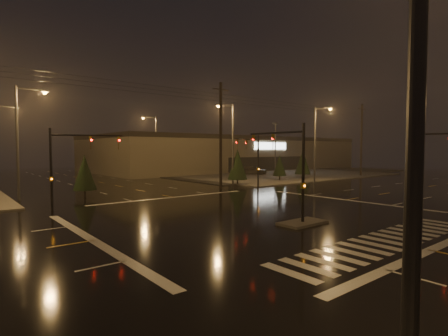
{
  "coord_description": "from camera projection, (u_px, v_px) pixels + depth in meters",
  "views": [
    {
      "loc": [
        -16.58,
        -17.1,
        4.43
      ],
      "look_at": [
        0.51,
        4.11,
        3.0
      ],
      "focal_mm": 28.0,
      "sensor_mm": 36.0,
      "label": 1
    }
  ],
  "objects": [
    {
      "name": "sidewalk_ne",
      "position": [
        259.0,
        173.0,
        66.04
      ],
      "size": [
        36.0,
        36.0,
        0.12
      ],
      "primitive_type": "cube",
      "color": "#4D4A44",
      "rests_on": "ground"
    },
    {
      "name": "crosswalk",
      "position": [
        385.0,
        241.0,
        16.92
      ],
      "size": [
        15.0,
        2.6,
        0.01
      ],
      "primitive_type": "cube",
      "color": "beige",
      "rests_on": "ground"
    },
    {
      "name": "signal_mast_nw",
      "position": [
        67.0,
        158.0,
        25.65
      ],
      "size": [
        4.84,
        1.86,
        6.0
      ],
      "color": "black",
      "rests_on": "ground"
    },
    {
      "name": "conifer_3",
      "position": [
        85.0,
        172.0,
        32.3
      ],
      "size": [
        2.09,
        2.09,
        3.97
      ],
      "color": "black",
      "rests_on": "ground"
    },
    {
      "name": "conifer_0",
      "position": [
        238.0,
        164.0,
        43.86
      ],
      "size": [
        2.46,
        2.46,
        4.54
      ],
      "color": "black",
      "rests_on": "ground"
    },
    {
      "name": "conifer_2",
      "position": [
        303.0,
        162.0,
        53.3
      ],
      "size": [
        2.39,
        2.39,
        4.43
      ],
      "color": "black",
      "rests_on": "ground"
    },
    {
      "name": "ground",
      "position": [
        256.0,
        214.0,
        23.92
      ],
      "size": [
        140.0,
        140.0,
        0.0
      ],
      "primitive_type": "plane",
      "color": "black",
      "rests_on": "ground"
    },
    {
      "name": "median_island",
      "position": [
        303.0,
        223.0,
        20.81
      ],
      "size": [
        3.0,
        1.6,
        0.15
      ],
      "primitive_type": "cube",
      "color": "#4D4A44",
      "rests_on": "ground"
    },
    {
      "name": "parking_lot",
      "position": [
        285.0,
        172.0,
        67.62
      ],
      "size": [
        50.0,
        24.0,
        0.08
      ],
      "primitive_type": "cube",
      "color": "black",
      "rests_on": "ground"
    },
    {
      "name": "stop_bar_near",
      "position": [
        430.0,
        250.0,
        15.37
      ],
      "size": [
        16.0,
        0.5,
        0.01
      ],
      "primitive_type": "cube",
      "color": "beige",
      "rests_on": "ground"
    },
    {
      "name": "retail_building",
      "position": [
        226.0,
        152.0,
        81.41
      ],
      "size": [
        60.2,
        28.3,
        7.2
      ],
      "color": "#685F4A",
      "rests_on": "ground"
    },
    {
      "name": "streetlight_3",
      "position": [
        231.0,
        139.0,
        43.07
      ],
      "size": [
        2.77,
        0.32,
        10.0
      ],
      "color": "#38383A",
      "rests_on": "ground"
    },
    {
      "name": "streetlight_4",
      "position": [
        154.0,
        142.0,
        58.62
      ],
      "size": [
        2.77,
        0.32,
        10.0
      ],
      "color": "#38383A",
      "rests_on": "ground"
    },
    {
      "name": "stop_bar_far",
      "position": [
        173.0,
        197.0,
        32.47
      ],
      "size": [
        16.0,
        0.5,
        0.01
      ],
      "primitive_type": "cube",
      "color": "beige",
      "rests_on": "ground"
    },
    {
      "name": "streetlight_6",
      "position": [
        317.0,
        139.0,
        46.1
      ],
      "size": [
        0.32,
        2.77,
        10.0
      ],
      "color": "#38383A",
      "rests_on": "ground"
    },
    {
      "name": "utility_pole_2",
      "position": [
        361.0,
        140.0,
        58.3
      ],
      "size": [
        2.2,
        0.32,
        12.0
      ],
      "color": "black",
      "rests_on": "ground"
    },
    {
      "name": "conifer_1",
      "position": [
        280.0,
        165.0,
        50.08
      ],
      "size": [
        1.93,
        1.93,
        3.72
      ],
      "color": "black",
      "rests_on": "ground"
    },
    {
      "name": "utility_pole_1",
      "position": [
        221.0,
        135.0,
        39.5
      ],
      "size": [
        2.2,
        0.32,
        12.0
      ],
      "color": "black",
      "rests_on": "ground"
    },
    {
      "name": "signal_mast_median",
      "position": [
        291.0,
        161.0,
        21.34
      ],
      "size": [
        0.25,
        4.59,
        6.0
      ],
      "color": "black",
      "rests_on": "ground"
    },
    {
      "name": "car_parked",
      "position": [
        252.0,
        170.0,
        61.19
      ],
      "size": [
        4.75,
        5.21,
        1.72
      ],
      "primitive_type": "imported",
      "rotation": [
        0.0,
        0.0,
        0.68
      ],
      "color": "black",
      "rests_on": "ground"
    },
    {
      "name": "streetlight_0",
      "position": [
        427.0,
        53.0,
        4.95
      ],
      "size": [
        2.77,
        0.32,
        10.0
      ],
      "color": "#38383A",
      "rests_on": "ground"
    },
    {
      "name": "streetlight_1",
      "position": [
        21.0,
        134.0,
        30.61
      ],
      "size": [
        2.77,
        0.32,
        10.0
      ],
      "color": "#38383A",
      "rests_on": "ground"
    },
    {
      "name": "signal_mast_ne",
      "position": [
        254.0,
        156.0,
        37.55
      ],
      "size": [
        4.84,
        1.86,
        6.0
      ],
      "color": "black",
      "rests_on": "ground"
    }
  ]
}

